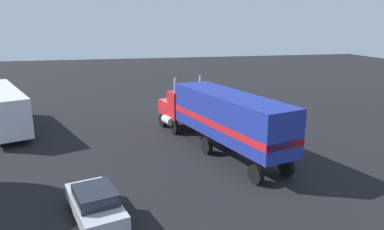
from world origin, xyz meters
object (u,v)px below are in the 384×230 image
person_bystander (241,130)px  parked_bus (1,105)px  semi_truck (220,115)px  parked_car (95,204)px

person_bystander → parked_bus: bearing=68.4°
semi_truck → parked_bus: size_ratio=1.28×
person_bystander → parked_car: bearing=131.1°
parked_bus → parked_car: size_ratio=2.36×
semi_truck → person_bystander: size_ratio=8.77×
semi_truck → parked_bus: semi_truck is taller
person_bystander → parked_car: size_ratio=0.34×
parked_bus → parked_car: parked_bus is taller
semi_truck → parked_car: 11.01m
parked_bus → parked_car: (-15.92, -7.88, -1.26)m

